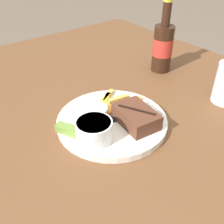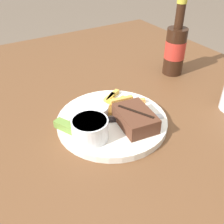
{
  "view_description": "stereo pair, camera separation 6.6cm",
  "coord_description": "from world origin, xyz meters",
  "px_view_note": "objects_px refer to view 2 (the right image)",
  "views": [
    {
      "loc": [
        0.43,
        -0.34,
        1.18
      ],
      "look_at": [
        0.0,
        0.0,
        0.8
      ],
      "focal_mm": 42.0,
      "sensor_mm": 36.0,
      "label": 1
    },
    {
      "loc": [
        0.46,
        -0.28,
        1.18
      ],
      "look_at": [
        0.0,
        0.0,
        0.8
      ],
      "focal_mm": 42.0,
      "sensor_mm": 36.0,
      "label": 2
    }
  ],
  "objects_px": {
    "dinner_plate": "(112,121)",
    "beer_bottle": "(175,48)",
    "steak_portion": "(135,118)",
    "coleslaw_cup": "(90,128)",
    "dipping_sauce_cup": "(97,111)",
    "pickle_spear": "(68,127)",
    "knife_utensil": "(125,119)",
    "fork_utensil": "(112,102)"
  },
  "relations": [
    {
      "from": "pickle_spear",
      "to": "fork_utensil",
      "type": "bearing_deg",
      "value": 108.01
    },
    {
      "from": "dinner_plate",
      "to": "fork_utensil",
      "type": "bearing_deg",
      "value": 149.47
    },
    {
      "from": "dipping_sauce_cup",
      "to": "coleslaw_cup",
      "type": "bearing_deg",
      "value": -38.99
    },
    {
      "from": "dinner_plate",
      "to": "knife_utensil",
      "type": "relative_size",
      "value": 1.81
    },
    {
      "from": "dipping_sauce_cup",
      "to": "pickle_spear",
      "type": "xyz_separation_m",
      "value": [
        0.02,
        -0.09,
        -0.0
      ]
    },
    {
      "from": "coleslaw_cup",
      "to": "fork_utensil",
      "type": "bearing_deg",
      "value": 130.4
    },
    {
      "from": "coleslaw_cup",
      "to": "fork_utensil",
      "type": "height_order",
      "value": "coleslaw_cup"
    },
    {
      "from": "knife_utensil",
      "to": "fork_utensil",
      "type": "bearing_deg",
      "value": 106.05
    },
    {
      "from": "pickle_spear",
      "to": "dipping_sauce_cup",
      "type": "bearing_deg",
      "value": 100.99
    },
    {
      "from": "pickle_spear",
      "to": "beer_bottle",
      "type": "xyz_separation_m",
      "value": [
        -0.13,
        0.45,
        0.06
      ]
    },
    {
      "from": "pickle_spear",
      "to": "coleslaw_cup",
      "type": "bearing_deg",
      "value": 34.18
    },
    {
      "from": "dinner_plate",
      "to": "dipping_sauce_cup",
      "type": "height_order",
      "value": "dipping_sauce_cup"
    },
    {
      "from": "fork_utensil",
      "to": "pickle_spear",
      "type": "bearing_deg",
      "value": -41.46
    },
    {
      "from": "steak_portion",
      "to": "fork_utensil",
      "type": "relative_size",
      "value": 1.01
    },
    {
      "from": "coleslaw_cup",
      "to": "knife_utensil",
      "type": "relative_size",
      "value": 0.54
    },
    {
      "from": "coleslaw_cup",
      "to": "dipping_sauce_cup",
      "type": "bearing_deg",
      "value": 141.01
    },
    {
      "from": "dinner_plate",
      "to": "beer_bottle",
      "type": "distance_m",
      "value": 0.37
    },
    {
      "from": "knife_utensil",
      "to": "beer_bottle",
      "type": "xyz_separation_m",
      "value": [
        -0.16,
        0.31,
        0.07
      ]
    },
    {
      "from": "dipping_sauce_cup",
      "to": "knife_utensil",
      "type": "xyz_separation_m",
      "value": [
        0.05,
        0.05,
        -0.01
      ]
    },
    {
      "from": "dipping_sauce_cup",
      "to": "pickle_spear",
      "type": "distance_m",
      "value": 0.09
    },
    {
      "from": "dinner_plate",
      "to": "steak_portion",
      "type": "xyz_separation_m",
      "value": [
        0.05,
        0.03,
        0.03
      ]
    },
    {
      "from": "beer_bottle",
      "to": "fork_utensil",
      "type": "bearing_deg",
      "value": -75.26
    },
    {
      "from": "dinner_plate",
      "to": "knife_utensil",
      "type": "height_order",
      "value": "knife_utensil"
    },
    {
      "from": "beer_bottle",
      "to": "dinner_plate",
      "type": "bearing_deg",
      "value": -66.94
    },
    {
      "from": "steak_portion",
      "to": "knife_utensil",
      "type": "bearing_deg",
      "value": -164.58
    },
    {
      "from": "pickle_spear",
      "to": "beer_bottle",
      "type": "distance_m",
      "value": 0.47
    },
    {
      "from": "dinner_plate",
      "to": "steak_portion",
      "type": "bearing_deg",
      "value": 33.69
    },
    {
      "from": "steak_portion",
      "to": "fork_utensil",
      "type": "xyz_separation_m",
      "value": [
        -0.12,
        0.0,
        -0.02
      ]
    },
    {
      "from": "steak_portion",
      "to": "pickle_spear",
      "type": "relative_size",
      "value": 1.65
    },
    {
      "from": "pickle_spear",
      "to": "fork_utensil",
      "type": "relative_size",
      "value": 0.61
    },
    {
      "from": "fork_utensil",
      "to": "steak_portion",
      "type": "bearing_deg",
      "value": 29.09
    },
    {
      "from": "beer_bottle",
      "to": "knife_utensil",
      "type": "bearing_deg",
      "value": -61.9
    },
    {
      "from": "fork_utensil",
      "to": "knife_utensil",
      "type": "distance_m",
      "value": 0.09
    },
    {
      "from": "knife_utensil",
      "to": "dinner_plate",
      "type": "bearing_deg",
      "value": 163.93
    },
    {
      "from": "steak_portion",
      "to": "pickle_spear",
      "type": "xyz_separation_m",
      "value": [
        -0.07,
        -0.15,
        -0.01
      ]
    },
    {
      "from": "coleslaw_cup",
      "to": "beer_bottle",
      "type": "relative_size",
      "value": 0.34
    },
    {
      "from": "coleslaw_cup",
      "to": "beer_bottle",
      "type": "xyz_separation_m",
      "value": [
        -0.18,
        0.42,
        0.04
      ]
    },
    {
      "from": "steak_portion",
      "to": "fork_utensil",
      "type": "height_order",
      "value": "steak_portion"
    },
    {
      "from": "pickle_spear",
      "to": "fork_utensil",
      "type": "xyz_separation_m",
      "value": [
        -0.05,
        0.15,
        -0.01
      ]
    },
    {
      "from": "dinner_plate",
      "to": "beer_bottle",
      "type": "relative_size",
      "value": 1.13
    },
    {
      "from": "beer_bottle",
      "to": "steak_portion",
      "type": "bearing_deg",
      "value": -56.94
    },
    {
      "from": "coleslaw_cup",
      "to": "pickle_spear",
      "type": "relative_size",
      "value": 1.15
    }
  ]
}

